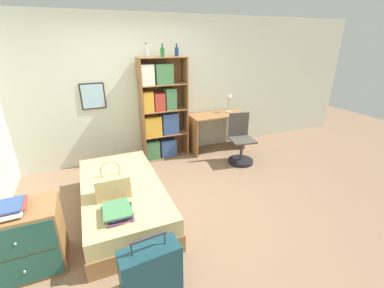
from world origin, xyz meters
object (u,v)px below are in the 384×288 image
object	(u,v)px
bottle_green	(146,51)
book_stack_on_bed	(118,212)
bookcase	(160,113)
bottle_clear	(177,51)
desk	(217,125)
dresser	(25,240)
bed	(123,198)
desk_chair	(240,147)
desk_lamp	(230,99)
handbag	(112,185)
magazine_pile_on_dresser	(8,208)
suitcase	(151,273)
bottle_brown	(162,52)

from	to	relation	value
bottle_green	book_stack_on_bed	bearing A→B (deg)	-113.39
bookcase	bottle_clear	bearing A→B (deg)	-2.88
book_stack_on_bed	desk	xyz separation A→B (m)	(2.29, 2.04, 0.05)
dresser	bookcase	size ratio (longest dim) A/B	0.37
bed	bottle_green	size ratio (longest dim) A/B	8.76
bottle_green	desk_chair	bearing A→B (deg)	-28.88
dresser	bookcase	xyz separation A→B (m)	(2.01, 2.05, 0.55)
bookcase	desk_lamp	bearing A→B (deg)	-1.53
handbag	desk_lamp	xyz separation A→B (m)	(2.59, 1.69, 0.47)
magazine_pile_on_dresser	bottle_clear	world-z (taller)	bottle_clear
suitcase	bottle_brown	xyz separation A→B (m)	(1.03, 2.80, 1.70)
magazine_pile_on_dresser	bottle_clear	xyz separation A→B (m)	(2.40, 2.04, 1.23)
magazine_pile_on_dresser	bottle_clear	bearing A→B (deg)	40.28
handbag	desk_lamp	distance (m)	3.13
book_stack_on_bed	suitcase	size ratio (longest dim) A/B	0.54
dresser	bookcase	distance (m)	2.93
magazine_pile_on_dresser	desk_lamp	xyz separation A→B (m)	(3.53, 2.02, 0.30)
bottle_clear	desk	distance (m)	1.66
desk_lamp	desk_chair	size ratio (longest dim) A/B	0.44
dresser	bookcase	world-z (taller)	bookcase
suitcase	dresser	xyz separation A→B (m)	(-1.06, 0.79, 0.08)
bottle_brown	bottle_clear	distance (m)	0.27
suitcase	bottle_clear	xyz separation A→B (m)	(1.30, 2.83, 1.70)
book_stack_on_bed	bookcase	distance (m)	2.45
book_stack_on_bed	handbag	bearing A→B (deg)	89.01
handbag	dresser	xyz separation A→B (m)	(-0.90, -0.32, -0.22)
dresser	desk_lamp	distance (m)	4.08
desk_lamp	handbag	bearing A→B (deg)	-146.79
bed	bottle_brown	size ratio (longest dim) A/B	9.42
book_stack_on_bed	desk_chair	distance (m)	2.77
bed	desk	size ratio (longest dim) A/B	1.73
desk	desk_lamp	xyz separation A→B (m)	(0.31, 0.05, 0.51)
desk_lamp	dresser	bearing A→B (deg)	-149.96
bottle_brown	desk	xyz separation A→B (m)	(1.09, -0.05, -1.44)
bookcase	desk_lamp	world-z (taller)	bookcase
dresser	bottle_green	distance (m)	3.21
bottle_clear	desk_lamp	distance (m)	1.46
handbag	book_stack_on_bed	bearing A→B (deg)	-90.99
suitcase	desk	world-z (taller)	desk
desk_chair	bottle_brown	bearing A→B (deg)	148.68
book_stack_on_bed	desk_chair	bearing A→B (deg)	29.18
dresser	desk_lamp	xyz separation A→B (m)	(3.48, 2.01, 0.69)
bookcase	desk_chair	size ratio (longest dim) A/B	2.05
bookcase	desk_lamp	size ratio (longest dim) A/B	4.67
bed	suitcase	distance (m)	1.36
dresser	desk_lamp	bearing A→B (deg)	30.04
bed	bookcase	xyz separation A→B (m)	(0.99, 1.49, 0.69)
bookcase	desk	size ratio (longest dim) A/B	1.67
bed	desk_chair	distance (m)	2.39
handbag	dresser	bearing A→B (deg)	-160.28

